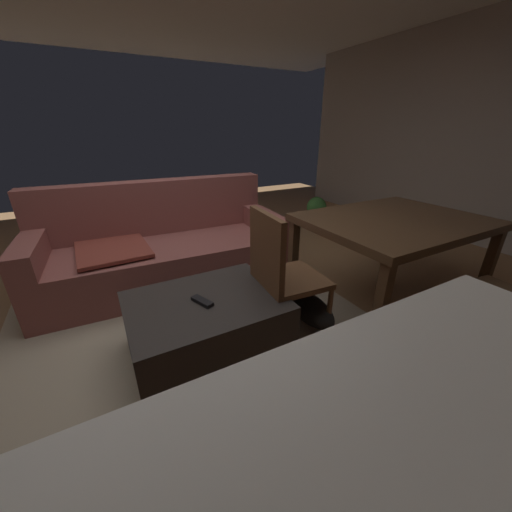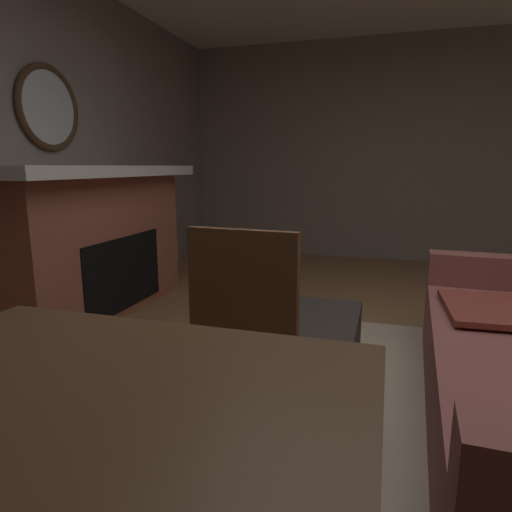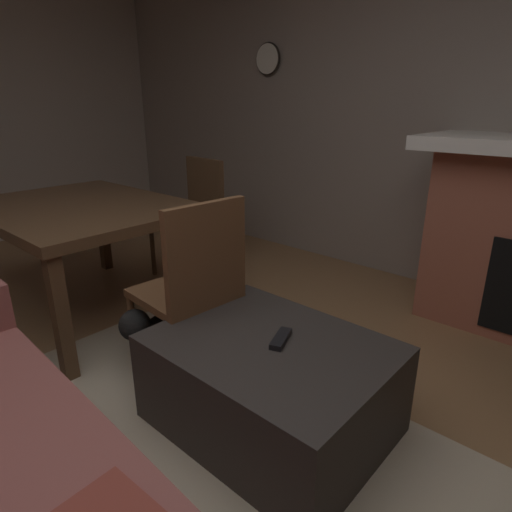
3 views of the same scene
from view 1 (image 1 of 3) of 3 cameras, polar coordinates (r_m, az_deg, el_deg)
name	(u,v)px [view 1 (image 1 of 3)]	position (r m, az deg, el deg)	size (l,w,h in m)	color
floor	(183,309)	(2.63, -13.96, -9.82)	(9.23, 9.23, 0.00)	olive
wall_right_window_side	(477,135)	(4.83, 36.86, 18.20)	(0.12, 5.83, 2.67)	#B2A59B
area_rug	(185,310)	(2.59, -13.49, -10.05)	(2.60, 2.00, 0.01)	tan
couch	(163,249)	(3.01, -17.44, 1.24)	(2.26, 1.01, 0.94)	#8C4C47
ottoman_coffee_table	(207,327)	(2.02, -9.41, -13.32)	(0.95, 0.73, 0.42)	#2D2826
tv_remote	(202,301)	(1.87, -10.34, -8.59)	(0.05, 0.16, 0.02)	black
dining_table	(394,227)	(2.70, 25.00, 5.15)	(1.42, 1.08, 0.74)	#513823
dining_chair_west	(280,270)	(2.02, 4.69, -2.65)	(0.47, 0.47, 0.93)	brown
potted_plant	(316,211)	(4.64, 11.54, 8.47)	(0.29, 0.29, 0.46)	beige
small_dog	(306,304)	(2.32, 9.58, -9.04)	(0.22, 0.58, 0.31)	black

